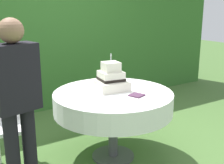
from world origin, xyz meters
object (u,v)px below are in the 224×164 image
at_px(serving_plate_far, 107,81).
at_px(standing_person, 17,101).
at_px(serving_plate_near, 151,86).
at_px(napkin_stack, 137,95).
at_px(wedding_cake, 111,79).
at_px(garden_chair, 12,118).
at_px(cake_table, 113,102).

xyz_separation_m(serving_plate_far, standing_person, (-1.25, -0.65, 0.15)).
relative_size(serving_plate_near, napkin_stack, 1.00).
relative_size(wedding_cake, serving_plate_near, 2.97).
distance_m(wedding_cake, serving_plate_near, 0.50).
height_order(wedding_cake, serving_plate_near, wedding_cake).
distance_m(serving_plate_far, napkin_stack, 0.67).
bearing_deg(serving_plate_near, garden_chair, 163.02).
height_order(garden_chair, standing_person, standing_person).
bearing_deg(serving_plate_near, standing_person, -172.81).
xyz_separation_m(serving_plate_near, standing_person, (-1.58, -0.20, 0.15)).
height_order(wedding_cake, serving_plate_far, wedding_cake).
bearing_deg(serving_plate_far, standing_person, -152.53).
relative_size(wedding_cake, napkin_stack, 2.98).
xyz_separation_m(cake_table, napkin_stack, (0.14, -0.25, 0.12)).
bearing_deg(garden_chair, napkin_stack, -30.91).
xyz_separation_m(napkin_stack, standing_person, (-1.21, 0.02, 0.15)).
distance_m(wedding_cake, serving_plate_far, 0.36).
xyz_separation_m(garden_chair, standing_person, (-0.08, -0.66, 0.39)).
distance_m(wedding_cake, standing_person, 1.16).
distance_m(wedding_cake, napkin_stack, 0.38).
xyz_separation_m(cake_table, garden_chair, (-0.99, 0.43, -0.12)).
relative_size(napkin_stack, standing_person, 0.09).
xyz_separation_m(wedding_cake, standing_person, (-1.11, -0.33, 0.04)).
xyz_separation_m(napkin_stack, garden_chair, (-1.13, 0.68, -0.24)).
relative_size(cake_table, standing_person, 0.81).
bearing_deg(cake_table, standing_person, -168.16).
distance_m(cake_table, serving_plate_far, 0.47).
height_order(wedding_cake, napkin_stack, wedding_cake).
relative_size(cake_table, napkin_stack, 9.55).
xyz_separation_m(serving_plate_near, serving_plate_far, (-0.33, 0.45, 0.00)).
relative_size(garden_chair, standing_person, 0.56).
bearing_deg(serving_plate_near, napkin_stack, -149.28).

